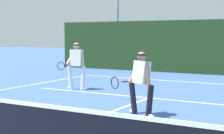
# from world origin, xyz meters

# --- Properties ---
(court_line_baseline_far) EXTENTS (10.37, 0.10, 0.01)m
(court_line_baseline_far) POSITION_xyz_m (0.00, 10.74, 0.00)
(court_line_baseline_far) COLOR white
(court_line_baseline_far) RESTS_ON ground_plane
(court_line_service) EXTENTS (8.45, 0.10, 0.01)m
(court_line_service) POSITION_xyz_m (0.00, 6.43, 0.00)
(court_line_service) COLOR white
(court_line_service) RESTS_ON ground_plane
(court_line_centre) EXTENTS (0.10, 6.40, 0.01)m
(court_line_centre) POSITION_xyz_m (0.00, 3.20, 0.00)
(court_line_centre) COLOR white
(court_line_centre) RESTS_ON ground_plane
(player_near) EXTENTS (1.04, 0.82, 1.54)m
(player_near) POSITION_xyz_m (0.80, 4.11, 0.84)
(player_near) COLOR black
(player_near) RESTS_ON ground_plane
(player_far) EXTENTS (0.78, 0.91, 1.67)m
(player_far) POSITION_xyz_m (-2.94, 6.75, 0.92)
(player_far) COLOR silver
(player_far) RESTS_ON ground_plane
(tennis_ball_extra) EXTENTS (0.07, 0.07, 0.07)m
(tennis_ball_extra) POSITION_xyz_m (1.31, 2.61, 0.03)
(tennis_ball_extra) COLOR #D1E033
(tennis_ball_extra) RESTS_ON ground_plane
(back_fence_windscreen) EXTENTS (17.81, 0.12, 2.69)m
(back_fence_windscreen) POSITION_xyz_m (0.00, 14.02, 1.35)
(back_fence_windscreen) COLOR #1E3718
(back_fence_windscreen) RESTS_ON ground_plane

